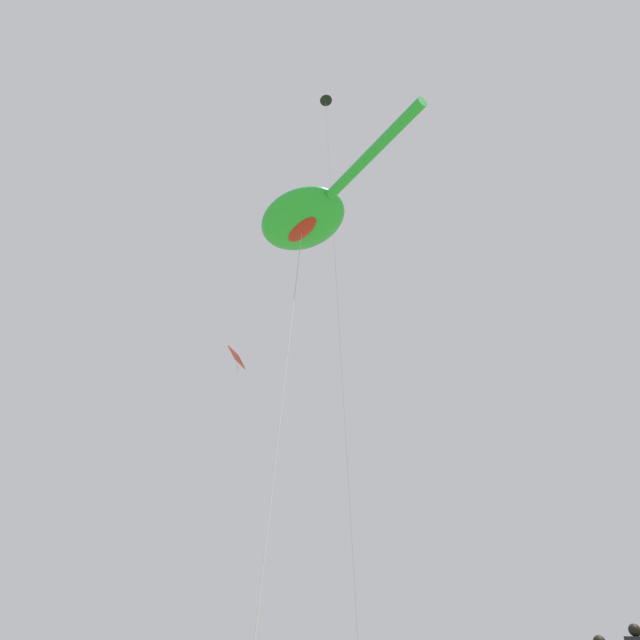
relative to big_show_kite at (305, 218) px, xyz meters
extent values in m
ellipsoid|color=green|center=(0.12, 0.21, 0.03)|extent=(4.81, 5.21, 1.10)
cylinder|color=green|center=(-2.20, -3.88, -0.13)|extent=(2.91, 4.72, 0.40)
ellipsoid|color=red|center=(0.12, 0.21, -0.46)|extent=(1.57, 1.98, 0.40)
cylinder|color=#B2B2B7|center=(-2.25, -0.60, -8.52)|extent=(4.78, 1.65, 16.01)
sphere|color=black|center=(-2.88, -8.54, -15.02)|extent=(0.21, 0.21, 0.21)
cube|color=red|center=(3.25, 5.29, -3.85)|extent=(0.99, 0.88, 0.99)
cylinder|color=#B2B2B7|center=(2.78, 3.90, -10.19)|extent=(0.96, 2.80, 12.67)
cone|color=black|center=(1.60, -0.19, 9.06)|extent=(0.94, 0.95, 0.68)
cylinder|color=#B2B2B7|center=(2.39, -0.34, -3.73)|extent=(1.60, 0.32, 25.58)
camera|label=1|loc=(-15.81, -8.68, -15.14)|focal=31.42mm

